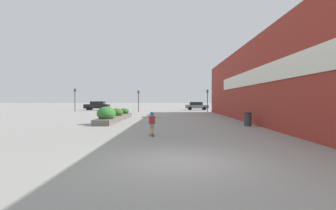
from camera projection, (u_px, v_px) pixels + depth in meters
ground_plane at (179, 161)px, 7.99m from camera, size 300.00×300.00×0.00m
building_wall_right at (250, 83)px, 21.70m from camera, size 0.67×37.24×6.60m
planter_box at (115, 116)px, 23.28m from camera, size 1.43×10.84×1.36m
skateboard at (152, 135)px, 13.59m from camera, size 0.34×0.61×0.09m
skateboarder at (152, 121)px, 13.57m from camera, size 1.06×0.40×1.17m
trash_bin at (248, 119)px, 18.72m from camera, size 0.54×0.54×0.96m
car_leftmost at (97, 106)px, 47.68m from camera, size 4.41×1.94×1.61m
car_center_left at (261, 106)px, 45.41m from camera, size 4.48×1.87×1.50m
car_center_right at (197, 106)px, 48.26m from camera, size 4.21×1.85×1.48m
traffic_light_left at (138, 97)px, 41.28m from camera, size 0.28×0.30×3.35m
traffic_light_right at (207, 97)px, 40.78m from camera, size 0.28×0.30×3.45m
traffic_light_far_left at (75, 96)px, 41.55m from camera, size 0.28×0.30×3.65m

